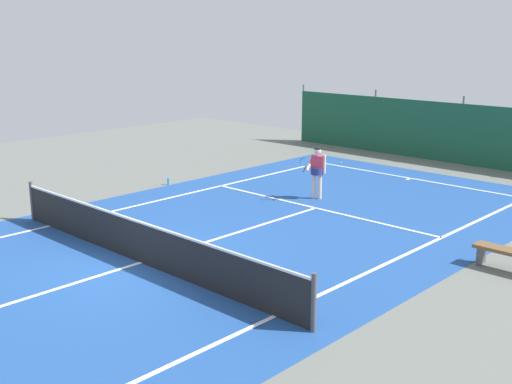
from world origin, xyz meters
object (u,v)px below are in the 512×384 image
Objects in this scene: water_bottle at (168,181)px; tennis_player at (317,169)px; tennis_ball_near_player at (341,163)px; courtside_bench at (510,255)px; parked_car at (503,134)px; tennis_net at (140,242)px.

tennis_player is at bearing 22.71° from water_bottle.
courtside_bench is at bearing -36.02° from tennis_ball_near_player.
water_bottle is (-5.88, -13.75, -0.72)m from parked_car.
water_bottle is (-2.14, -7.08, 0.09)m from tennis_ball_near_player.
tennis_player is 0.39× the size of parked_car.
parked_car is at bearing 60.71° from tennis_ball_near_player.
tennis_player is 24.85× the size of tennis_ball_near_player.
parked_car is 2.64× the size of courtside_bench.
parked_car reaches higher than courtside_bench.
tennis_ball_near_player is (-2.73, 5.05, -0.93)m from tennis_player.
water_bottle is at bearing 136.50° from tennis_net.
tennis_ball_near_player is at bearing 105.51° from tennis_net.
courtside_bench is (6.31, 5.28, -0.14)m from tennis_net.
tennis_ball_near_player is at bearing 143.98° from courtside_bench.
water_bottle reaches higher than tennis_ball_near_player.
tennis_player is 7.32m from courtside_bench.
tennis_ball_near_player is 0.28× the size of water_bottle.
courtside_bench is at bearing 112.64° from parked_car.
water_bottle is at bearing 0.75° from tennis_player.
parked_car is at bearing 89.07° from tennis_net.
water_bottle is (-5.57, 5.28, -0.39)m from tennis_net.
courtside_bench is at bearing 141.84° from tennis_player.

